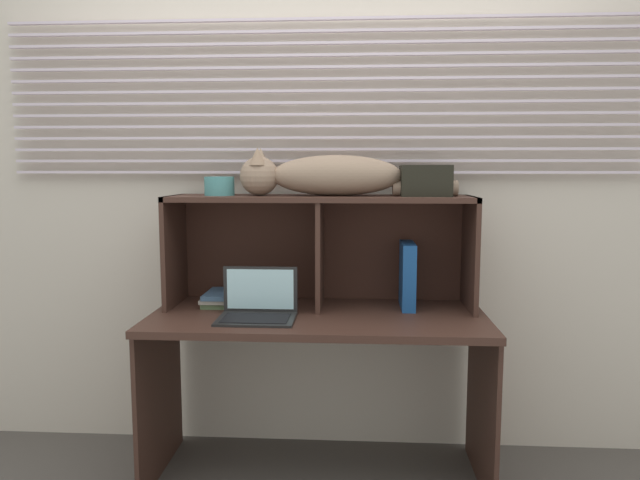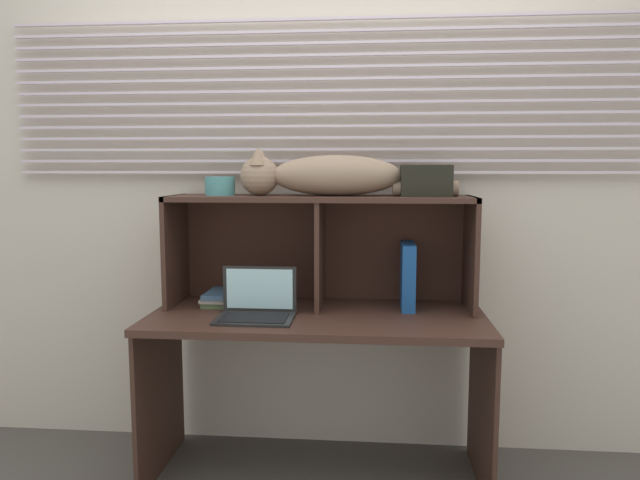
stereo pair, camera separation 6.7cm
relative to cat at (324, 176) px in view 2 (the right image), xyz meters
The scene contains 9 objects.
back_panel_with_blinds 0.21m from the cat, 94.14° to the left, with size 4.40×0.08×2.50m.
desk 0.72m from the cat, 96.29° to the right, with size 1.38×0.62×0.71m.
hutch_shelf_unit 0.24m from the cat, 114.53° to the left, with size 1.30×0.33×0.48m.
cat is the anchor object (origin of this frame).
laptop 0.62m from the cat, 138.46° to the right, with size 0.31×0.22×0.20m.
binder_upright 0.56m from the cat, ahead, with size 0.06×0.22×0.28m, color #19488C.
book_stack 0.69m from the cat, behind, with size 0.19×0.23×0.06m.
small_basket 0.45m from the cat, behind, with size 0.13×0.13×0.08m, color teal.
storage_box 0.43m from the cat, ahead, with size 0.21×0.17×0.13m, color black.
Camera 2 is at (0.22, -2.17, 1.30)m, focal length 33.14 mm.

